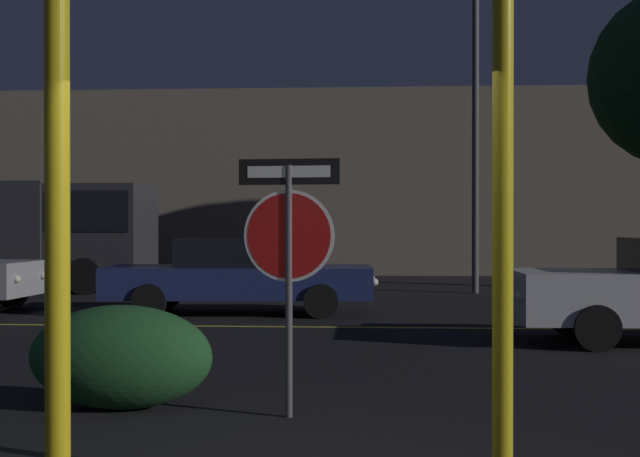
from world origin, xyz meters
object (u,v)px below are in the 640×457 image
passing_car_2 (238,276)px  street_lamp (476,58)px  delivery_truck (38,228)px  yellow_pole_left (57,219)px  yellow_pole_right (503,224)px  hedge_bush_1 (121,357)px  stop_sign (289,235)px

passing_car_2 → street_lamp: street_lamp is taller
passing_car_2 → delivery_truck: size_ratio=0.87×
yellow_pole_left → yellow_pole_right: bearing=-3.6°
yellow_pole_left → hedge_bush_1: yellow_pole_left is taller
yellow_pole_left → street_lamp: 16.62m
yellow_pole_left → passing_car_2: size_ratio=0.68×
stop_sign → yellow_pole_right: 2.90m
delivery_truck → street_lamp: street_lamp is taller
hedge_bush_1 → delivery_truck: (-5.96, 13.31, 1.06)m
yellow_pole_left → yellow_pole_right: (2.60, -0.16, -0.03)m
stop_sign → hedge_bush_1: bearing=178.4°
hedge_bush_1 → stop_sign: bearing=-8.3°
street_lamp → passing_car_2: bearing=-134.2°
hedge_bush_1 → yellow_pole_right: bearing=-42.5°
stop_sign → delivery_truck: bearing=125.6°
stop_sign → street_lamp: size_ratio=0.28×
passing_car_2 → street_lamp: (4.78, 4.91, 4.77)m
delivery_truck → yellow_pole_left: bearing=22.0°
stop_sign → yellow_pole_right: size_ratio=0.67×
hedge_bush_1 → passing_car_2: passing_car_2 is taller
delivery_truck → stop_sign: bearing=29.2°
yellow_pole_right → passing_car_2: (-3.24, 10.90, -0.97)m
hedge_bush_1 → street_lamp: bearing=71.0°
delivery_truck → street_lamp: bearing=89.0°
street_lamp → yellow_pole_right: bearing=-95.6°
delivery_truck → street_lamp: (10.47, -0.22, 3.94)m
passing_car_2 → stop_sign: bearing=8.3°
hedge_bush_1 → passing_car_2: size_ratio=0.33×
stop_sign → yellow_pole_left: size_ratio=0.65×
stop_sign → street_lamp: 14.19m
delivery_truck → passing_car_2: bearing=48.2°
stop_sign → hedge_bush_1: 1.88m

